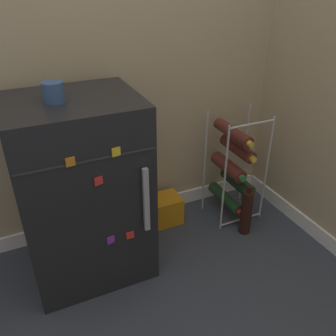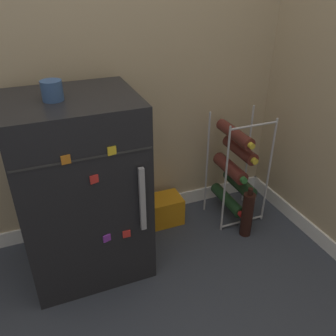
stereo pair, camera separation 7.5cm
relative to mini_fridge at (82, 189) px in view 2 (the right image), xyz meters
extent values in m
plane|color=#333842|center=(0.26, -0.37, -0.46)|extent=(14.00, 14.00, 0.00)
cube|color=tan|center=(0.26, 0.33, 0.79)|extent=(6.96, 0.06, 2.50)
cube|color=white|center=(0.26, 0.29, -0.41)|extent=(6.96, 0.01, 0.09)
cube|color=black|center=(0.00, 0.00, 0.00)|extent=(0.57, 0.48, 0.91)
cube|color=#2D2D2D|center=(0.00, -0.24, 0.28)|extent=(0.56, 0.00, 0.01)
cube|color=#9E9EA3|center=(0.22, -0.26, 0.05)|extent=(0.02, 0.02, 0.32)
cube|color=purple|center=(0.05, -0.25, -0.13)|extent=(0.04, 0.02, 0.04)
cube|color=red|center=(0.14, -0.25, -0.13)|extent=(0.04, 0.01, 0.04)
cube|color=yellow|center=(0.11, -0.25, 0.30)|extent=(0.04, 0.01, 0.04)
cube|color=orange|center=(-0.07, -0.25, 0.30)|extent=(0.04, 0.01, 0.04)
cube|color=red|center=(0.03, -0.25, 0.19)|extent=(0.04, 0.02, 0.04)
cylinder|color=#B2B2B7|center=(0.78, -0.04, -0.12)|extent=(0.01, 0.01, 0.68)
cylinder|color=#B2B2B7|center=(1.07, -0.04, -0.12)|extent=(0.01, 0.01, 0.68)
cylinder|color=#B2B2B7|center=(0.78, 0.18, -0.12)|extent=(0.01, 0.01, 0.68)
cylinder|color=#B2B2B7|center=(1.07, 0.18, -0.12)|extent=(0.01, 0.01, 0.68)
cylinder|color=#B2B2B7|center=(0.92, -0.04, -0.44)|extent=(0.29, 0.01, 0.01)
cylinder|color=#B2B2B7|center=(0.92, -0.04, 0.20)|extent=(0.29, 0.01, 0.01)
cylinder|color=#19381E|center=(0.87, 0.07, -0.33)|extent=(0.07, 0.30, 0.07)
cylinder|color=red|center=(0.87, -0.09, -0.33)|extent=(0.03, 0.02, 0.03)
cylinder|color=#19381E|center=(0.95, 0.07, -0.23)|extent=(0.08, 0.26, 0.08)
cylinder|color=black|center=(0.95, -0.07, -0.23)|extent=(0.04, 0.02, 0.04)
cylinder|color=#56231E|center=(0.87, 0.07, -0.11)|extent=(0.08, 0.27, 0.08)
cylinder|color=#2D7033|center=(0.87, -0.08, -0.11)|extent=(0.04, 0.02, 0.04)
cylinder|color=#56231E|center=(0.93, 0.07, 0.01)|extent=(0.07, 0.28, 0.07)
cylinder|color=gold|center=(0.93, -0.08, 0.01)|extent=(0.04, 0.02, 0.04)
cylinder|color=#56231E|center=(0.88, 0.07, 0.11)|extent=(0.07, 0.31, 0.07)
cylinder|color=gold|center=(0.88, -0.10, 0.11)|extent=(0.03, 0.02, 0.03)
cube|color=orange|center=(0.46, 0.17, -0.37)|extent=(0.27, 0.16, 0.17)
cylinder|color=#335184|center=(-0.06, -0.02, 0.50)|extent=(0.09, 0.09, 0.08)
cylinder|color=black|center=(0.89, -0.13, -0.32)|extent=(0.07, 0.07, 0.28)
cylinder|color=black|center=(0.89, -0.13, -0.16)|extent=(0.03, 0.03, 0.04)
camera|label=1|loc=(-0.22, -1.46, 0.93)|focal=38.00mm
camera|label=2|loc=(-0.15, -1.49, 0.93)|focal=38.00mm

